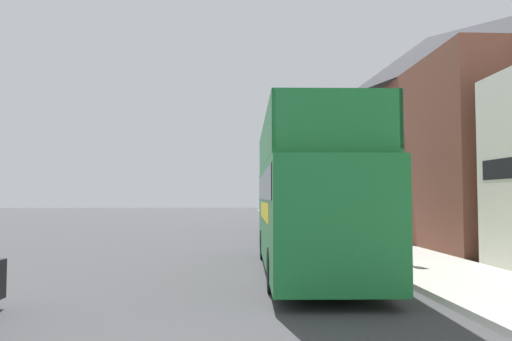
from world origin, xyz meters
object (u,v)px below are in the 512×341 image
parked_car_ahead_of_bus (298,229)px  lamp_post_second (370,150)px  tour_bus (308,205)px  lamp_post_third (320,175)px

parked_car_ahead_of_bus → lamp_post_second: 5.99m
tour_bus → lamp_post_third: 12.34m
parked_car_ahead_of_bus → lamp_post_third: (1.77, 4.51, 2.53)m
parked_car_ahead_of_bus → tour_bus: bearing=-97.5°
tour_bus → lamp_post_third: bearing=80.1°
lamp_post_second → lamp_post_third: (0.05, 9.43, -0.41)m
lamp_post_second → lamp_post_third: bearing=89.7°
tour_bus → parked_car_ahead_of_bus: 7.62m
parked_car_ahead_of_bus → lamp_post_second: lamp_post_second is taller
parked_car_ahead_of_bus → lamp_post_third: lamp_post_third is taller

